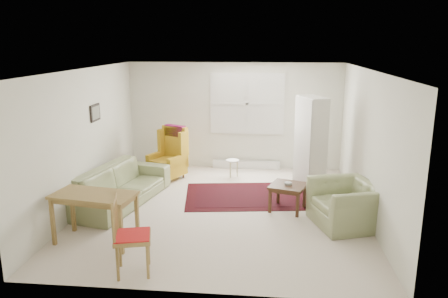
# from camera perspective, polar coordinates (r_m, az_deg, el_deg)

# --- Properties ---
(room) EXTENTS (5.04, 5.54, 2.51)m
(room) POSITION_cam_1_polar(r_m,az_deg,el_deg) (7.85, 0.07, 1.31)
(room) COLOR beige
(room) RESTS_ON ground
(rug) EXTENTS (2.71, 1.94, 0.03)m
(rug) POSITION_cam_1_polar(r_m,az_deg,el_deg) (8.66, 3.44, -6.07)
(rug) COLOR black
(rug) RESTS_ON ground
(sofa) EXTENTS (1.41, 2.51, 0.95)m
(sofa) POSITION_cam_1_polar(r_m,az_deg,el_deg) (8.38, -13.37, -3.78)
(sofa) COLOR #858E5F
(sofa) RESTS_ON ground
(armchair) EXTENTS (1.27, 1.36, 0.87)m
(armchair) POSITION_cam_1_polar(r_m,az_deg,el_deg) (7.48, 15.69, -6.45)
(armchair) COLOR #858E5F
(armchair) RESTS_ON ground
(wingback_chair) EXTENTS (0.92, 0.93, 1.16)m
(wingback_chair) POSITION_cam_1_polar(r_m,az_deg,el_deg) (9.63, -7.46, -0.57)
(wingback_chair) COLOR gold
(wingback_chair) RESTS_ON ground
(coffee_table) EXTENTS (0.75, 0.75, 0.49)m
(coffee_table) POSITION_cam_1_polar(r_m,az_deg,el_deg) (7.96, 8.31, -6.25)
(coffee_table) COLOR #3C2212
(coffee_table) RESTS_ON ground
(stool) EXTENTS (0.32, 0.32, 0.39)m
(stool) POSITION_cam_1_polar(r_m,az_deg,el_deg) (9.81, 1.14, -2.52)
(stool) COLOR white
(stool) RESTS_ON ground
(cabinet) EXTENTS (0.65, 0.85, 1.88)m
(cabinet) POSITION_cam_1_polar(r_m,az_deg,el_deg) (9.20, 11.27, 0.90)
(cabinet) COLOR white
(cabinet) RESTS_ON ground
(desk) EXTENTS (1.30, 0.80, 0.77)m
(desk) POSITION_cam_1_polar(r_m,az_deg,el_deg) (6.91, -16.45, -8.64)
(desk) COLOR olive
(desk) RESTS_ON ground
(desk_chair) EXTENTS (0.56, 0.56, 1.06)m
(desk_chair) POSITION_cam_1_polar(r_m,az_deg,el_deg) (5.87, -11.88, -10.96)
(desk_chair) COLOR olive
(desk_chair) RESTS_ON ground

